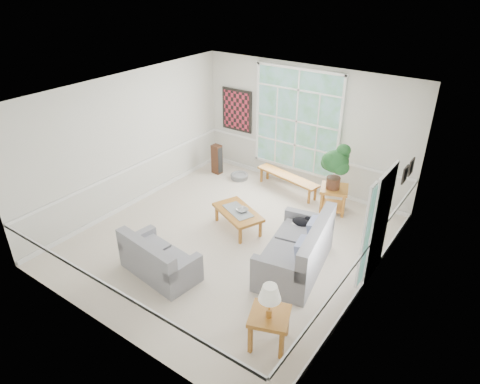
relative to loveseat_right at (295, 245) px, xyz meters
The scene contains 24 objects.
floor 1.58m from the loveseat_right, behind, with size 5.50×6.00×0.01m, color beige.
ceiling 2.91m from the loveseat_right, behind, with size 5.50×6.00×0.02m, color white.
wall_back 3.54m from the loveseat_right, 116.06° to the left, with size 5.50×0.02×3.00m, color silver.
wall_front 3.45m from the loveseat_right, 116.83° to the right, with size 5.50×0.02×3.00m, color silver.
wall_left 4.36m from the loveseat_right, behind, with size 0.02×6.00×3.00m, color silver.
wall_right 1.60m from the loveseat_right, ahead, with size 0.02×6.00×3.00m, color silver.
window_back 3.64m from the loveseat_right, 119.33° to the left, with size 2.30×0.08×2.40m, color white.
entry_door 1.48m from the loveseat_right, 28.11° to the left, with size 0.08×0.90×2.10m, color white.
door_sidelight 1.38m from the loveseat_right, ahead, with size 0.08×0.26×1.90m, color white.
wall_art 4.70m from the loveseat_right, 138.92° to the left, with size 0.90×0.06×1.10m, color maroon.
wall_frame_near 2.41m from the loveseat_right, 55.92° to the left, with size 0.04×0.26×0.32m, color black.
wall_frame_far 2.72m from the loveseat_right, 61.04° to the left, with size 0.04×0.26×0.32m, color black.
loveseat_right is the anchor object (origin of this frame).
loveseat_front 2.43m from the loveseat_right, 141.51° to the right, with size 1.46×0.76×0.79m, color gray.
coffee_table 1.71m from the loveseat_right, 163.22° to the left, with size 1.14×0.62×0.43m, color #9F6020.
pewter_bowl 1.62m from the loveseat_right, 160.90° to the left, with size 0.29×0.29×0.07m, color #A4A4A9.
window_bench 3.05m from the loveseat_right, 122.07° to the left, with size 1.74×0.34×0.41m, color #9F6020.
end_table 2.34m from the loveseat_right, 97.11° to the left, with size 0.59×0.59×0.59m, color #9F6020.
houseplant 2.37m from the loveseat_right, 98.00° to the left, with size 0.61×0.61×1.05m, color #1B481E, non-canonical shape.
side_table 1.87m from the loveseat_right, 72.55° to the right, with size 0.56×0.56×0.57m, color #9F6020.
table_lamp 1.94m from the loveseat_right, 72.56° to the right, with size 0.32×0.32×0.56m, color white, non-canonical shape.
pet_bed 3.85m from the loveseat_right, 140.53° to the left, with size 0.46×0.46×0.14m, color slate.
floor_speaker 4.35m from the loveseat_right, 146.93° to the left, with size 0.25×0.19×0.79m, color #3F2214.
cat 0.67m from the loveseat_right, 109.98° to the left, with size 0.35×0.25×0.17m, color black.
Camera 1 is at (4.31, -5.76, 5.00)m, focal length 32.00 mm.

